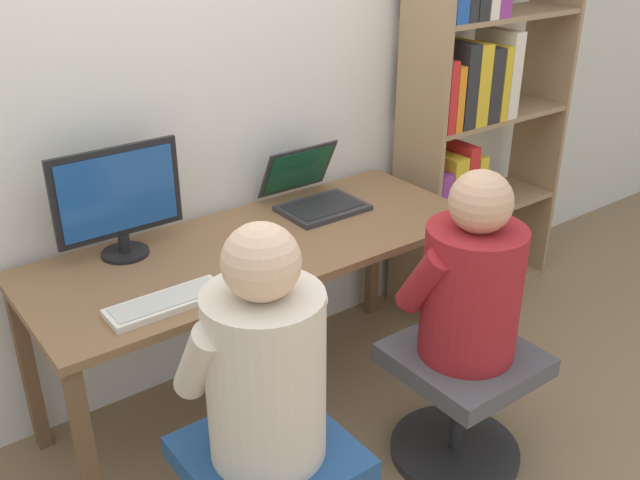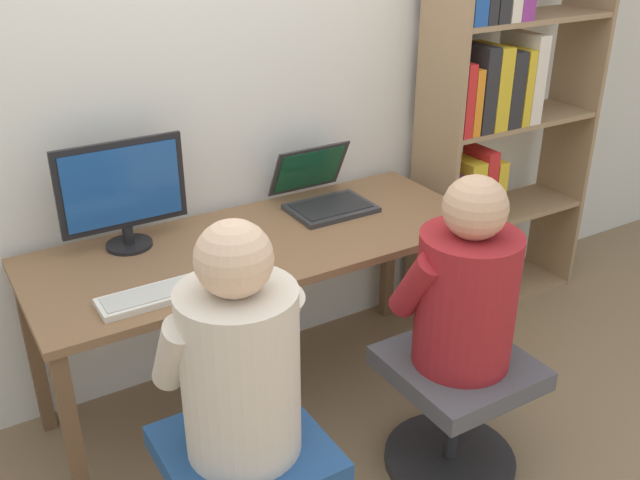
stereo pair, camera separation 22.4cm
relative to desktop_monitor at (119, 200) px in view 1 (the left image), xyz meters
name	(u,v)px [view 1 (the left image)]	position (x,y,z in m)	size (l,w,h in m)	color
ground_plane	(315,448)	(0.44, -0.54, -0.95)	(14.00, 14.00, 0.00)	#846B4C
wall_back	(197,73)	(0.44, 0.20, 0.35)	(10.00, 0.05, 2.60)	silver
desk	(261,261)	(0.44, -0.20, -0.29)	(1.73, 0.68, 0.74)	brown
desktop_monitor	(119,200)	(0.00, 0.00, 0.00)	(0.46, 0.17, 0.40)	black
laptop	(314,195)	(0.81, -0.04, -0.16)	(0.34, 0.36, 0.24)	#2D2D30
keyboard	(167,302)	(-0.04, -0.41, -0.20)	(0.38, 0.13, 0.03)	silver
computer_mouse_by_keyboard	(235,277)	(0.22, -0.40, -0.20)	(0.06, 0.11, 0.03)	#99999E
office_chair_right	(460,394)	(0.85, -0.88, -0.68)	(0.48, 0.48, 0.47)	#262628
person_at_monitor	(264,360)	(0.03, -0.88, -0.18)	(0.41, 0.35, 0.71)	beige
person_at_laptop	(471,279)	(0.85, -0.88, -0.20)	(0.41, 0.34, 0.67)	maroon
bookshelf	(469,122)	(1.71, -0.05, -0.01)	(0.90, 0.31, 1.89)	#997A56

